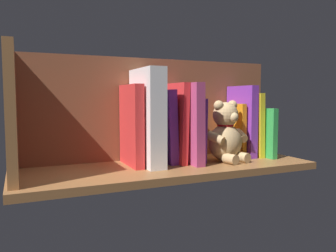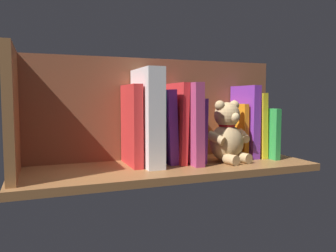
% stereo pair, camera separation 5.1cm
% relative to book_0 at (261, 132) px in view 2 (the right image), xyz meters
% --- Properties ---
extents(ground_plane, '(0.91, 0.31, 0.02)m').
position_rel_book_0_xyz_m(ground_plane, '(0.37, 0.03, -0.10)').
color(ground_plane, brown).
extents(shelf_back_panel, '(0.91, 0.02, 0.34)m').
position_rel_book_0_xyz_m(shelf_back_panel, '(0.37, -0.10, 0.08)').
color(shelf_back_panel, brown).
rests_on(shelf_back_panel, ground_plane).
extents(shelf_side_divider, '(0.02, 0.25, 0.34)m').
position_rel_book_0_xyz_m(shelf_side_divider, '(0.80, 0.03, 0.08)').
color(shelf_side_divider, brown).
rests_on(shelf_side_divider, ground_plane).
extents(book_0, '(0.02, 0.19, 0.17)m').
position_rel_book_0_xyz_m(book_0, '(0.00, 0.00, 0.00)').
color(book_0, green).
rests_on(book_0, ground_plane).
extents(book_1, '(0.03, 0.15, 0.22)m').
position_rel_book_0_xyz_m(book_1, '(0.03, -0.02, 0.03)').
color(book_1, yellow).
rests_on(book_1, ground_plane).
extents(book_2, '(0.03, 0.15, 0.25)m').
position_rel_book_0_xyz_m(book_2, '(0.06, -0.02, 0.04)').
color(book_2, purple).
rests_on(book_2, ground_plane).
extents(book_3, '(0.02, 0.13, 0.19)m').
position_rel_book_0_xyz_m(book_3, '(0.09, -0.03, 0.01)').
color(book_3, orange).
rests_on(book_3, ground_plane).
extents(teddy_bear, '(0.16, 0.14, 0.20)m').
position_rel_book_0_xyz_m(teddy_bear, '(0.17, 0.05, 0.00)').
color(teddy_bear, tan).
rests_on(teddy_bear, ground_plane).
extents(book_4, '(0.03, 0.16, 0.20)m').
position_rel_book_0_xyz_m(book_4, '(0.26, -0.01, 0.02)').
color(book_4, purple).
rests_on(book_4, ground_plane).
extents(book_5, '(0.03, 0.20, 0.25)m').
position_rel_book_0_xyz_m(book_5, '(0.29, 0.01, 0.04)').
color(book_5, '#B23F72').
rests_on(book_5, ground_plane).
extents(book_6, '(0.03, 0.16, 0.25)m').
position_rel_book_0_xyz_m(book_6, '(0.32, -0.01, 0.04)').
color(book_6, red).
rests_on(book_6, ground_plane).
extents(book_7, '(0.04, 0.14, 0.23)m').
position_rel_book_0_xyz_m(book_7, '(0.35, -0.02, 0.03)').
color(book_7, purple).
rests_on(book_7, ground_plane).
extents(book_8, '(0.02, 0.13, 0.23)m').
position_rel_book_0_xyz_m(book_8, '(0.38, -0.03, 0.03)').
color(book_8, teal).
rests_on(book_8, ground_plane).
extents(dictionary_thick_white, '(0.05, 0.19, 0.29)m').
position_rel_book_0_xyz_m(dictionary_thick_white, '(0.42, 0.00, 0.06)').
color(dictionary_thick_white, white).
rests_on(dictionary_thick_white, ground_plane).
extents(book_9, '(0.03, 0.16, 0.25)m').
position_rel_book_0_xyz_m(book_9, '(0.47, -0.01, 0.04)').
color(book_9, red).
rests_on(book_9, ground_plane).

